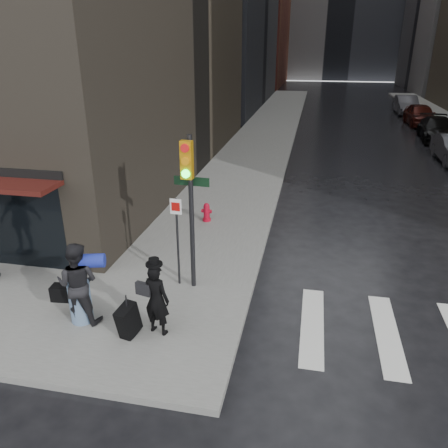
{
  "coord_description": "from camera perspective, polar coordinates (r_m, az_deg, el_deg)",
  "views": [
    {
      "loc": [
        3.19,
        -7.42,
        5.85
      ],
      "look_at": [
        1.0,
        3.33,
        1.3
      ],
      "focal_mm": 35.0,
      "sensor_mm": 36.0,
      "label": 1
    }
  ],
  "objects": [
    {
      "name": "ground",
      "position": [
        9.97,
        -9.77,
        -13.77
      ],
      "size": [
        140.0,
        140.0,
        0.0
      ],
      "primitive_type": "plane",
      "color": "black",
      "rests_on": "ground"
    },
    {
      "name": "man_overcoat",
      "position": [
        9.29,
        -9.57,
        -10.09
      ],
      "size": [
        1.08,
        0.84,
        1.78
      ],
      "rotation": [
        0.0,
        0.0,
        2.91
      ],
      "color": "black",
      "rests_on": "ground"
    },
    {
      "name": "parked_car_5",
      "position": [
        43.24,
        22.7,
        14.15
      ],
      "size": [
        1.7,
        4.82,
        1.59
      ],
      "primitive_type": "imported",
      "rotation": [
        0.0,
        0.0,
        -0.0
      ],
      "color": "#424247",
      "rests_on": "ground"
    },
    {
      "name": "traffic_light",
      "position": [
        10.15,
        -4.68,
        3.93
      ],
      "size": [
        0.96,
        0.46,
        3.83
      ],
      "rotation": [
        0.0,
        0.0,
        -0.06
      ],
      "color": "black",
      "rests_on": "ground"
    },
    {
      "name": "parked_car_4",
      "position": [
        37.58,
        24.24,
        12.89
      ],
      "size": [
        1.92,
        4.68,
        1.59
      ],
      "primitive_type": "imported",
      "rotation": [
        0.0,
        0.0,
        0.01
      ],
      "color": "#3C110C",
      "rests_on": "ground"
    },
    {
      "name": "sidewalk_left",
      "position": [
        35.04,
        6.34,
        12.91
      ],
      "size": [
        4.0,
        50.0,
        0.15
      ],
      "primitive_type": "cube",
      "color": "slate",
      "rests_on": "ground"
    },
    {
      "name": "parked_car_3",
      "position": [
        31.96,
        26.08,
        11.07
      ],
      "size": [
        2.42,
        5.11,
        1.44
      ],
      "primitive_type": "imported",
      "rotation": [
        0.0,
        0.0,
        -0.08
      ],
      "color": "black",
      "rests_on": "ground"
    },
    {
      "name": "man_jeans",
      "position": [
        9.96,
        -18.57,
        -7.32
      ],
      "size": [
        1.36,
        0.79,
        1.87
      ],
      "rotation": [
        0.0,
        0.0,
        3.24
      ],
      "color": "black",
      "rests_on": "ground"
    },
    {
      "name": "fire_hydrant",
      "position": [
        15.06,
        -2.28,
        1.46
      ],
      "size": [
        0.37,
        0.28,
        0.65
      ],
      "rotation": [
        0.0,
        0.0,
        -0.09
      ],
      "color": "#B00A21",
      "rests_on": "ground"
    }
  ]
}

